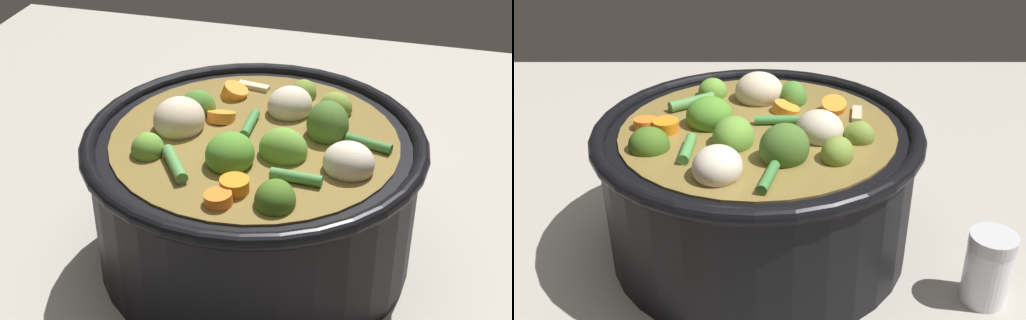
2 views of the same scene
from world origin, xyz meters
TOP-DOWN VIEW (x-y plane):
  - ground_plane at (0.00, 0.00)m, footprint 1.10×1.10m
  - cooking_pot at (-0.00, -0.00)m, footprint 0.30×0.30m
  - salt_shaker at (0.20, -0.09)m, footprint 0.04×0.04m

SIDE VIEW (x-z plane):
  - ground_plane at x=0.00m, z-range 0.00..0.00m
  - salt_shaker at x=0.20m, z-range 0.00..0.07m
  - cooking_pot at x=0.00m, z-range -0.01..0.15m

